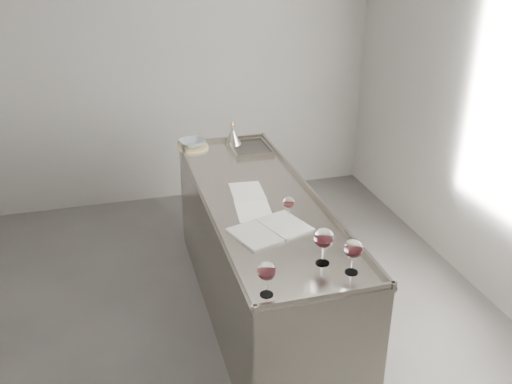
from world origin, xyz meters
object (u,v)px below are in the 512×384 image
object	(u,v)px
wine_glass_left	(267,272)
notebook	(270,230)
wine_glass_middle	(324,239)
wine_funnel	(233,137)
wine_glass_right	(353,249)
counter	(260,257)
ceramic_bowl	(192,143)
wine_glass_small	(289,203)

from	to	relation	value
wine_glass_left	notebook	world-z (taller)	wine_glass_left
wine_glass_middle	wine_funnel	world-z (taller)	wine_glass_middle
wine_glass_middle	wine_glass_left	bearing A→B (deg)	-152.17
wine_glass_right	wine_funnel	distance (m)	2.09
counter	wine_funnel	distance (m)	1.21
counter	wine_funnel	xyz separation A→B (m)	(0.07, 1.08, 0.53)
counter	notebook	size ratio (longest dim) A/B	4.60
counter	wine_glass_left	bearing A→B (deg)	-104.28
wine_glass_left	ceramic_bowl	distance (m)	2.16
ceramic_bowl	wine_funnel	bearing A→B (deg)	0.00
wine_glass_middle	ceramic_bowl	distance (m)	2.00
wine_funnel	wine_glass_middle	bearing A→B (deg)	-89.00
counter	wine_glass_right	world-z (taller)	wine_glass_right
wine_glass_right	wine_glass_small	distance (m)	0.70
wine_glass_right	ceramic_bowl	size ratio (longest dim) A/B	0.96
wine_glass_small	notebook	world-z (taller)	wine_glass_small
wine_glass_left	wine_glass_right	world-z (taller)	wine_glass_right
wine_glass_left	counter	bearing A→B (deg)	75.72
wine_glass_left	wine_glass_middle	xyz separation A→B (m)	(0.38, 0.20, 0.02)
wine_glass_middle	wine_glass_small	xyz separation A→B (m)	(-0.01, 0.56, -0.05)
counter	wine_funnel	bearing A→B (deg)	86.35
counter	ceramic_bowl	world-z (taller)	ceramic_bowl
counter	wine_glass_right	xyz separation A→B (m)	(0.22, -1.01, 0.61)
ceramic_bowl	wine_glass_small	bearing A→B (deg)	-75.31
wine_glass_small	ceramic_bowl	xyz separation A→B (m)	(-0.37, 1.40, -0.06)
wine_glass_left	wine_glass_middle	distance (m)	0.43
ceramic_bowl	wine_funnel	size ratio (longest dim) A/B	0.99
ceramic_bowl	notebook	bearing A→B (deg)	-82.20
wine_glass_left	wine_glass_small	bearing A→B (deg)	64.05
notebook	ceramic_bowl	distance (m)	1.55
counter	wine_glass_left	size ratio (longest dim) A/B	12.63
wine_glass_left	wine_funnel	size ratio (longest dim) A/B	0.91
counter	wine_glass_small	bearing A→B (deg)	-74.05
wine_funnel	notebook	bearing A→B (deg)	-95.01
wine_glass_small	ceramic_bowl	distance (m)	1.45
wine_glass_right	wine_glass_left	bearing A→B (deg)	-171.61
wine_glass_small	notebook	distance (m)	0.23
wine_glass_left	notebook	bearing A→B (deg)	71.53
wine_glass_small	wine_glass_right	bearing A→B (deg)	-79.63
notebook	wine_glass_small	bearing A→B (deg)	20.21
wine_glass_right	counter	bearing A→B (deg)	102.19
counter	notebook	xyz separation A→B (m)	(-0.07, -0.45, 0.47)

